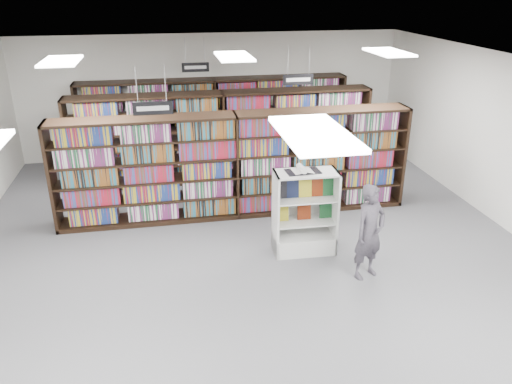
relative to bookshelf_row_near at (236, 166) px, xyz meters
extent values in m
plane|color=#4F4F54|center=(0.00, -2.00, -1.05)|extent=(12.00, 12.00, 0.00)
cube|color=silver|center=(0.00, -2.00, 2.15)|extent=(10.00, 12.00, 0.10)
cube|color=white|center=(0.00, 4.00, 0.55)|extent=(10.00, 0.10, 3.20)
cube|color=black|center=(0.00, 0.00, 0.00)|extent=(7.00, 0.60, 2.10)
cube|color=maroon|center=(0.00, 0.00, 0.00)|extent=(6.88, 0.42, 1.98)
cube|color=black|center=(0.00, 2.00, 0.00)|extent=(7.00, 0.60, 2.10)
cube|color=maroon|center=(0.00, 2.00, 0.00)|extent=(6.88, 0.42, 1.98)
cube|color=black|center=(0.00, 3.70, 0.00)|extent=(7.00, 0.60, 2.10)
cube|color=maroon|center=(0.00, 3.70, 0.00)|extent=(6.88, 0.42, 1.98)
cylinder|color=#B2B2B7|center=(-1.73, -1.00, 1.86)|extent=(0.01, 0.01, 0.58)
cylinder|color=#B2B2B7|center=(-1.27, -1.00, 1.86)|extent=(0.01, 0.01, 0.58)
cube|color=black|center=(-1.50, -1.00, 1.46)|extent=(0.65, 0.02, 0.22)
cube|color=silver|center=(-1.50, -1.01, 1.46)|extent=(0.52, 0.00, 0.08)
cylinder|color=#B2B2B7|center=(1.27, 1.00, 1.86)|extent=(0.01, 0.01, 0.58)
cylinder|color=#B2B2B7|center=(1.73, 1.00, 1.86)|extent=(0.01, 0.01, 0.58)
cube|color=black|center=(1.50, 1.00, 1.46)|extent=(0.65, 0.02, 0.22)
cube|color=silver|center=(1.50, 0.99, 1.46)|extent=(0.52, 0.00, 0.08)
cylinder|color=#B2B2B7|center=(-0.73, 3.00, 1.86)|extent=(0.01, 0.01, 0.58)
cylinder|color=#B2B2B7|center=(-0.27, 3.00, 1.86)|extent=(0.01, 0.01, 0.58)
cube|color=black|center=(-0.50, 3.00, 1.46)|extent=(0.65, 0.02, 0.22)
cube|color=silver|center=(-0.50, 2.99, 1.46)|extent=(0.52, 0.00, 0.08)
cube|color=white|center=(0.00, -5.00, 2.11)|extent=(0.60, 1.20, 0.04)
cube|color=white|center=(-3.00, 0.00, 2.11)|extent=(0.60, 1.20, 0.04)
cube|color=white|center=(0.00, 0.00, 2.11)|extent=(0.60, 1.20, 0.04)
cube|color=white|center=(3.00, 0.00, 2.11)|extent=(0.60, 1.20, 0.04)
cube|color=silver|center=(0.93, -1.74, -0.89)|extent=(1.09, 0.57, 0.32)
cube|color=silver|center=(0.42, -1.72, -0.30)|extent=(0.06, 0.54, 1.50)
cube|color=silver|center=(1.45, -1.75, -0.30)|extent=(0.06, 0.54, 1.50)
cube|color=silver|center=(0.94, -1.48, -0.30)|extent=(1.07, 0.06, 1.50)
cube|color=silver|center=(0.93, -1.74, 0.43)|extent=(1.09, 0.57, 0.03)
cube|color=silver|center=(0.93, -1.74, -0.46)|extent=(1.01, 0.53, 0.02)
cube|color=silver|center=(0.93, -1.74, -0.03)|extent=(1.01, 0.53, 0.02)
cube|color=black|center=(0.52, -1.67, 0.14)|extent=(0.22, 0.08, 0.32)
cube|color=#111836|center=(0.73, -1.68, 0.14)|extent=(0.22, 0.08, 0.32)
cube|color=gold|center=(0.94, -1.69, 0.14)|extent=(0.22, 0.08, 0.32)
cube|color=maroon|center=(1.14, -1.69, 0.14)|extent=(0.22, 0.08, 0.32)
cube|color=#1A5328|center=(1.35, -1.70, 0.14)|extent=(0.22, 0.08, 0.32)
cube|color=gold|center=(0.54, -1.67, -0.30)|extent=(0.24, 0.07, 0.30)
cube|color=maroon|center=(0.94, -1.69, -0.30)|extent=(0.24, 0.07, 0.30)
cube|color=#1A5328|center=(1.33, -1.70, -0.30)|extent=(0.24, 0.07, 0.30)
cube|color=black|center=(0.88, -1.72, 0.46)|extent=(0.58, 0.36, 0.01)
cube|color=silver|center=(0.74, -1.72, 0.47)|extent=(0.27, 0.32, 0.05)
cube|color=silver|center=(1.01, -1.72, 0.47)|extent=(0.26, 0.32, 0.07)
cylinder|color=silver|center=(0.86, -1.72, 0.51)|extent=(0.11, 0.30, 0.10)
imported|color=#48424C|center=(1.71, -2.70, -0.26)|extent=(0.68, 0.58, 1.58)
camera|label=1|loc=(-1.34, -9.20, 3.40)|focal=35.00mm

